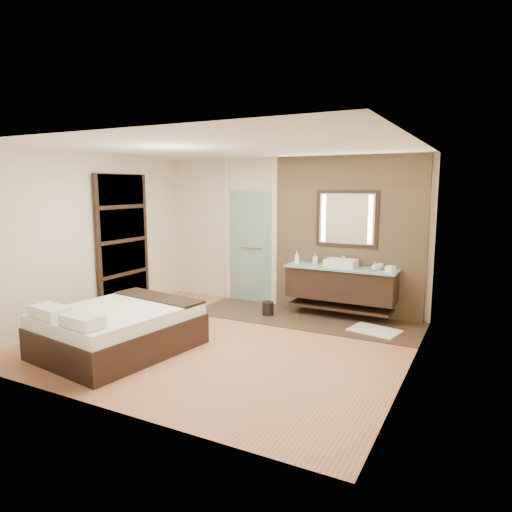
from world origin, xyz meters
The scene contains 15 objects.
floor centered at (0.00, 0.00, 0.00)m, with size 5.00×5.00×0.00m, color #996040.
tile_strip centered at (0.60, 1.60, 0.01)m, with size 3.80×1.30×0.01m, color #3A281F.
stone_wall centered at (1.10, 2.21, 1.35)m, with size 2.60×0.08×2.70m, color #A3835D.
vanity centered at (1.10, 1.92, 0.58)m, with size 1.85×0.55×0.88m.
mirror_unit centered at (1.10, 2.16, 1.65)m, with size 1.06×0.04×0.96m.
frosted_door centered at (-0.75, 2.20, 1.14)m, with size 1.10×0.12×2.70m.
shoji_partition centered at (-2.43, 0.60, 1.21)m, with size 0.06×1.20×2.40m.
bed centered at (-1.07, -0.97, 0.30)m, with size 1.76×2.09×0.73m.
bath_mat centered at (1.80, 1.43, 0.02)m, with size 0.72×0.50×0.02m, color silver.
waste_bin centered at (-0.03, 1.46, 0.12)m, with size 0.19×0.19×0.24m, color black.
tissue_box centered at (1.92, 1.81, 0.92)m, with size 0.12×0.12×0.10m, color white.
soap_bottle_a centered at (0.35, 1.81, 0.98)m, with size 0.09×0.09×0.22m, color white.
soap_bottle_b centered at (0.60, 2.02, 0.95)m, with size 0.08×0.08×0.18m, color #B2B2B2.
soap_bottle_c centered at (1.67, 1.84, 0.93)m, with size 0.11×0.11×0.14m, color #AAD6D5.
cup centered at (1.71, 2.04, 0.91)m, with size 0.12×0.12×0.09m, color silver.
Camera 1 is at (3.27, -5.34, 2.20)m, focal length 32.00 mm.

